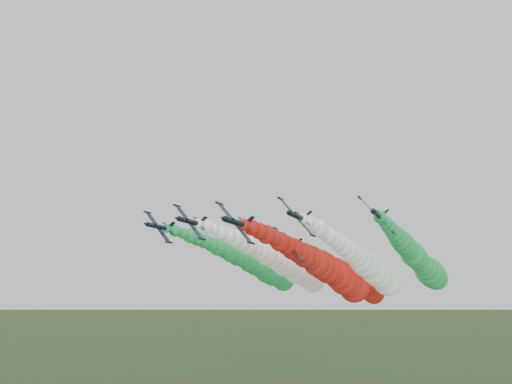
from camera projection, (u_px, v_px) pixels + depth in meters
jet_lead at (330, 272)px, 111.82m from camera, size 12.30×66.86×15.96m
jet_inner_left at (285, 265)px, 124.55m from camera, size 11.89×66.44×15.54m
jet_inner_right at (370, 267)px, 118.15m from camera, size 12.28×66.84×15.94m
jet_outer_left at (256, 266)px, 135.02m from camera, size 11.81×66.36×15.46m
jet_outer_right at (421, 263)px, 120.30m from camera, size 11.68×66.23×15.33m
jet_trail at (353, 279)px, 129.79m from camera, size 11.77×66.33×15.43m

